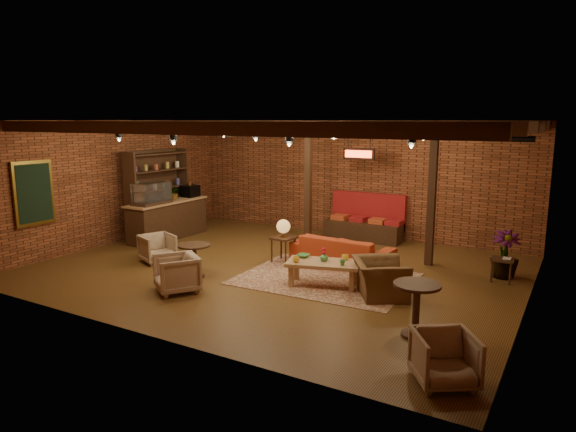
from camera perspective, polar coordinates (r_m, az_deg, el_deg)
The scene contains 29 objects.
floor at distance 11.31m, azimuth -1.33°, elevation -5.86°, with size 10.00×10.00×0.00m, color #3D260F.
ceiling at distance 10.84m, azimuth -1.40°, elevation 10.58°, with size 10.00×8.00×0.02m, color black.
wall_back at distance 14.49m, azimuth 6.97°, elevation 4.18°, with size 10.00×0.02×3.20m, color brown.
wall_front at distance 7.89m, azimuth -16.76°, elevation -1.59°, with size 10.00×0.02×3.20m, color brown.
wall_left at distance 14.21m, azimuth -18.83°, elevation 3.57°, with size 0.02×8.00×3.20m, color brown.
wall_right at distance 9.40m, azimuth 25.59°, elevation -0.29°, with size 0.02×8.00×3.20m, color brown.
ceiling_beams at distance 10.84m, azimuth -1.40°, elevation 9.95°, with size 9.80×6.40×0.22m, color black, non-canonical shape.
ceiling_pipe at distance 12.24m, azimuth 2.59°, elevation 8.94°, with size 0.12×0.12×9.60m, color black.
post_left at distance 13.50m, azimuth 2.26°, elevation 3.78°, with size 0.16×0.16×3.20m, color black.
post_right at distance 11.71m, azimuth 15.70°, elevation 2.34°, with size 0.16×0.16×3.20m, color black.
service_counter at distance 14.36m, azimuth -13.28°, elevation 0.69°, with size 0.80×2.50×1.60m, color black, non-canonical shape.
plant_counter at distance 14.37m, azimuth -12.51°, elevation 2.43°, with size 0.35×0.39×0.30m, color #337F33.
shelving_hutch at distance 14.65m, azimuth -14.21°, elevation 2.43°, with size 0.52×2.00×2.40m, color black, non-canonical shape.
chalkboard_menu at distance 12.78m, azimuth -26.40°, elevation 2.29°, with size 0.08×0.96×1.46m, color black.
banquette at distance 14.02m, azimuth 8.39°, elevation -0.62°, with size 2.10×0.70×1.00m, color maroon, non-canonical shape.
service_sign at distance 13.37m, azimuth 7.88°, elevation 6.85°, with size 0.86×0.06×0.30m, color #F24418.
ceiling_spotlights at distance 10.85m, azimuth -1.39°, elevation 8.79°, with size 6.40×4.40×0.28m, color black, non-canonical shape.
rug at distance 10.63m, azimuth 4.17°, elevation -6.94°, with size 3.40×2.60×0.01m, color maroon.
sofa at distance 11.54m, azimuth 6.02°, elevation -3.86°, with size 2.27×0.89×0.66m, color #A53317.
coffee_table at distance 10.10m, azimuth 3.88°, elevation -5.37°, with size 1.56×1.07×0.74m.
side_table_lamp at distance 11.64m, azimuth -0.52°, elevation -1.53°, with size 0.50×0.50×0.99m.
round_table_left at distance 10.77m, azimuth -10.36°, elevation -4.29°, with size 0.66×0.66×0.69m.
armchair_a at distance 12.11m, azimuth -14.32°, elevation -3.34°, with size 0.69×0.65×0.71m, color beige.
armchair_b at distance 9.96m, azimuth -12.26°, elevation -6.06°, with size 0.76×0.71×0.78m, color beige.
armchair_right at distance 9.62m, azimuth 10.22°, elevation -6.16°, with size 1.05×0.68×0.92m, color brown.
side_table_book at distance 11.18m, azimuth 22.73°, elevation -4.56°, with size 0.44×0.44×0.50m.
round_table_right at distance 7.98m, azimuth 14.08°, elevation -9.15°, with size 0.70×0.70×0.83m.
armchair_far at distance 6.78m, azimuth 17.03°, elevation -14.68°, with size 0.71×0.66×0.73m, color beige.
plant_tall at distance 11.25m, azimuth 23.31°, elevation 0.92°, with size 1.66×1.66×2.96m, color #4C7F4C.
Camera 1 is at (5.69, -9.23, 3.21)m, focal length 32.00 mm.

